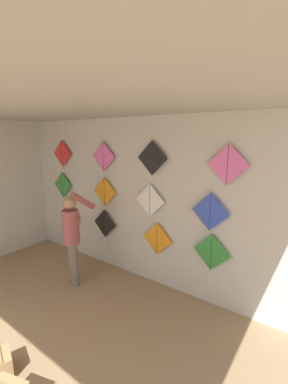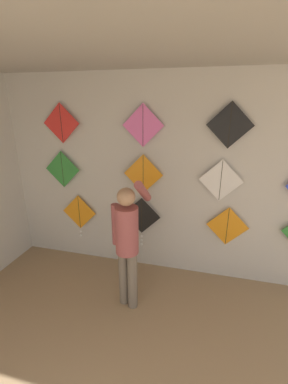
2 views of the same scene
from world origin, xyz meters
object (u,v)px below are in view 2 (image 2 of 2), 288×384
at_px(kite_4, 62,169).
at_px(kite_9, 143,126).
at_px(kite_2, 227,226).
at_px(kite_6, 221,181).
at_px(kite_1, 142,218).
at_px(kite_5, 143,174).
at_px(kite_0, 79,214).
at_px(kite_10, 230,125).
at_px(shopkeeper, 127,238).
at_px(kite_8, 61,123).

distance_m(kite_4, kite_9, 1.41).
bearing_deg(kite_2, kite_6, 180.00).
bearing_deg(kite_2, kite_9, 180.00).
xyz_separation_m(kite_1, kite_5, (0.02, 0.00, 0.67)).
relative_size(kite_0, kite_5, 1.25).
height_order(kite_2, kite_6, kite_6).
distance_m(kite_4, kite_5, 1.24).
bearing_deg(kite_2, kite_10, 180.00).
distance_m(kite_5, kite_6, 1.03).
height_order(shopkeeper, kite_10, kite_10).
relative_size(shopkeeper, kite_1, 2.16).
height_order(kite_4, kite_8, kite_8).
distance_m(kite_2, kite_6, 0.65).
distance_m(kite_0, kite_10, 2.51).
bearing_deg(kite_5, kite_4, 180.00).
distance_m(shopkeeper, kite_5, 0.98).
relative_size(kite_4, kite_9, 1.00).
bearing_deg(shopkeeper, kite_2, 54.01).
relative_size(kite_1, kite_5, 1.38).
height_order(shopkeeper, kite_8, kite_8).
xyz_separation_m(shopkeeper, kite_6, (1.01, 0.81, 0.54)).
bearing_deg(shopkeeper, kite_8, 165.31).
bearing_deg(kite_2, shopkeeper, -145.00).
bearing_deg(kite_9, kite_2, 0.00).
bearing_deg(kite_0, shopkeeper, -37.40).
relative_size(kite_0, kite_2, 1.25).
distance_m(kite_2, kite_10, 1.33).
bearing_deg(shopkeeper, kite_10, 56.65).
distance_m(kite_0, kite_9, 1.70).
bearing_deg(kite_5, kite_1, -177.63).
bearing_deg(kite_9, kite_5, 0.00).
xyz_separation_m(shopkeeper, kite_8, (-1.21, 0.81, 1.21)).
bearing_deg(kite_2, kite_0, -179.98).
relative_size(kite_4, kite_8, 1.00).
bearing_deg(kite_2, kite_4, 180.00).
height_order(kite_2, kite_9, kite_9).
bearing_deg(kite_0, kite_8, 179.75).
bearing_deg(kite_1, shopkeeper, -86.73).
relative_size(shopkeeper, kite_4, 2.97).
height_order(kite_0, kite_10, kite_10).
height_order(kite_5, kite_9, kite_9).
height_order(kite_2, kite_10, kite_10).
bearing_deg(kite_4, kite_1, -0.05).
distance_m(kite_1, kite_10, 1.73).
relative_size(kite_2, kite_9, 1.00).
xyz_separation_m(kite_6, kite_8, (-2.21, 0.00, 0.67)).
bearing_deg(kite_5, kite_10, 0.00).
bearing_deg(kite_0, kite_2, 0.02).
relative_size(shopkeeper, kite_8, 2.97).
height_order(kite_0, kite_4, kite_4).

